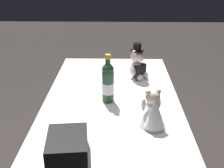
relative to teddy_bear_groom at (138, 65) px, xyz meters
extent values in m
cube|color=white|center=(0.36, -0.20, -0.48)|extent=(1.66, 0.93, 0.74)
ellipsoid|color=beige|center=(-0.01, -0.01, -0.04)|extent=(0.13, 0.11, 0.14)
cube|color=black|center=(0.02, 0.02, -0.04)|extent=(0.11, 0.11, 0.10)
sphere|color=beige|center=(-0.01, -0.01, 0.07)|extent=(0.10, 0.10, 0.10)
sphere|color=beige|center=(0.02, 0.03, 0.06)|extent=(0.04, 0.04, 0.04)
sphere|color=beige|center=(0.02, -0.03, 0.11)|extent=(0.04, 0.04, 0.04)
sphere|color=beige|center=(-0.03, 0.02, 0.11)|extent=(0.04, 0.04, 0.04)
ellipsoid|color=beige|center=(0.05, -0.04, -0.03)|extent=(0.04, 0.04, 0.08)
ellipsoid|color=beige|center=(-0.05, 0.05, -0.03)|extent=(0.04, 0.04, 0.08)
sphere|color=beige|center=(0.06, 0.02, -0.09)|extent=(0.05, 0.05, 0.05)
sphere|color=beige|center=(0.01, 0.07, -0.09)|extent=(0.05, 0.05, 0.05)
cylinder|color=black|center=(-0.01, -0.01, 0.12)|extent=(0.11, 0.11, 0.01)
cylinder|color=black|center=(-0.01, -0.01, 0.15)|extent=(0.06, 0.06, 0.06)
cone|color=white|center=(0.72, 0.04, -0.04)|extent=(0.17, 0.17, 0.14)
ellipsoid|color=white|center=(0.72, 0.04, 0.02)|extent=(0.08, 0.07, 0.06)
sphere|color=#F2DEC5|center=(0.72, 0.04, 0.07)|extent=(0.09, 0.09, 0.09)
sphere|color=#F2DEC5|center=(0.68, 0.03, 0.06)|extent=(0.04, 0.04, 0.04)
sphere|color=#F2DEC5|center=(0.71, 0.07, 0.10)|extent=(0.03, 0.03, 0.03)
sphere|color=#F2DEC5|center=(0.73, 0.01, 0.10)|extent=(0.03, 0.03, 0.03)
ellipsoid|color=#F2DEC5|center=(0.69, 0.08, 0.01)|extent=(0.03, 0.03, 0.08)
ellipsoid|color=#F2DEC5|center=(0.71, -0.01, 0.01)|extent=(0.03, 0.03, 0.08)
cone|color=white|center=(0.77, 0.06, -0.01)|extent=(0.15, 0.15, 0.17)
cylinder|color=#21462B|center=(0.42, -0.22, 0.00)|extent=(0.08, 0.08, 0.22)
sphere|color=#21462B|center=(0.42, -0.22, 0.12)|extent=(0.08, 0.08, 0.08)
cylinder|color=#21462B|center=(0.42, -0.22, 0.18)|extent=(0.03, 0.03, 0.09)
cylinder|color=gold|center=(0.42, -0.22, 0.21)|extent=(0.04, 0.04, 0.03)
cylinder|color=white|center=(0.42, -0.22, -0.01)|extent=(0.08, 0.08, 0.08)
cylinder|color=navy|center=(0.49, 0.06, -0.11)|extent=(0.11, 0.09, 0.01)
cone|color=silver|center=(0.54, 0.10, -0.11)|extent=(0.02, 0.01, 0.01)
cube|color=black|center=(1.04, -0.40, -0.05)|extent=(0.28, 0.22, 0.12)
cube|color=#B7B7BF|center=(1.03, -0.50, -0.05)|extent=(0.03, 0.01, 0.03)
camera|label=1|loc=(2.25, -0.16, 0.82)|focal=47.66mm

